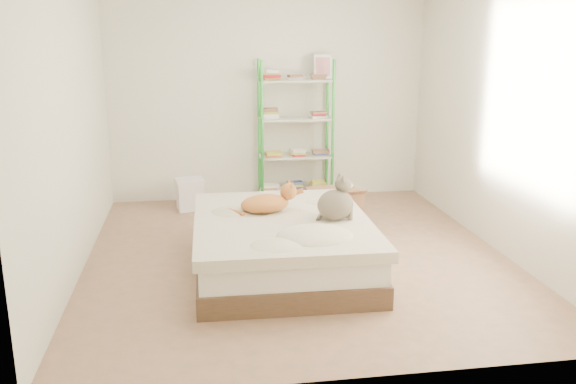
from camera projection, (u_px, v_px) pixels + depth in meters
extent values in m
cube|color=tan|center=(297.00, 255.00, 5.65)|extent=(3.80, 4.20, 0.01)
cube|color=silver|center=(268.00, 92.00, 7.32)|extent=(3.80, 0.01, 2.60)
cube|color=silver|center=(361.00, 166.00, 3.31)|extent=(3.80, 0.01, 2.60)
cube|color=silver|center=(71.00, 120.00, 5.04)|extent=(0.01, 4.20, 2.60)
cube|color=silver|center=(501.00, 111.00, 5.59)|extent=(0.01, 4.20, 2.60)
cube|color=brown|center=(282.00, 260.00, 5.27)|extent=(1.48, 1.84, 0.18)
cube|color=white|center=(282.00, 240.00, 5.22)|extent=(1.44, 1.78, 0.20)
cube|color=beige|center=(282.00, 224.00, 5.18)|extent=(1.51, 1.87, 0.09)
cylinder|color=green|center=(262.00, 134.00, 7.06)|extent=(0.04, 0.04, 1.70)
cylinder|color=green|center=(259.00, 130.00, 7.36)|extent=(0.04, 0.04, 1.70)
cylinder|color=green|center=(333.00, 133.00, 7.18)|extent=(0.04, 0.04, 1.70)
cylinder|color=green|center=(327.00, 129.00, 7.49)|extent=(0.04, 0.04, 1.70)
cube|color=beige|center=(295.00, 192.00, 7.46)|extent=(0.86, 0.34, 0.02)
cube|color=beige|center=(295.00, 156.00, 7.35)|extent=(0.86, 0.34, 0.02)
cube|color=beige|center=(296.00, 119.00, 7.23)|extent=(0.86, 0.34, 0.02)
cube|color=beige|center=(296.00, 81.00, 7.12)|extent=(0.86, 0.34, 0.02)
cube|color=red|center=(271.00, 188.00, 7.40)|extent=(0.20, 0.16, 0.09)
cube|color=red|center=(295.00, 187.00, 7.45)|extent=(0.20, 0.16, 0.09)
cube|color=red|center=(319.00, 187.00, 7.49)|extent=(0.20, 0.16, 0.09)
cube|color=red|center=(271.00, 152.00, 7.29)|extent=(0.20, 0.16, 0.09)
cube|color=red|center=(295.00, 151.00, 7.33)|extent=(0.20, 0.16, 0.09)
cube|color=red|center=(320.00, 151.00, 7.38)|extent=(0.20, 0.16, 0.09)
cube|color=red|center=(270.00, 115.00, 7.17)|extent=(0.20, 0.16, 0.09)
cube|color=red|center=(320.00, 114.00, 7.26)|extent=(0.20, 0.16, 0.09)
cube|color=red|center=(270.00, 76.00, 7.06)|extent=(0.20, 0.16, 0.09)
cube|color=red|center=(296.00, 76.00, 7.10)|extent=(0.20, 0.16, 0.09)
cube|color=red|center=(321.00, 75.00, 7.15)|extent=(0.20, 0.16, 0.09)
cube|color=white|center=(323.00, 67.00, 7.18)|extent=(0.22, 0.06, 0.28)
cube|color=#EA3E5C|center=(323.00, 67.00, 7.16)|extent=(0.17, 0.04, 0.22)
cube|color=olive|center=(334.00, 207.00, 6.52)|extent=(0.58, 0.48, 0.37)
cube|color=#4B2A8D|center=(336.00, 213.00, 6.32)|extent=(0.32, 0.04, 0.08)
cube|color=olive|center=(339.00, 195.00, 6.27)|extent=(0.55, 0.21, 0.12)
cube|color=white|center=(190.00, 195.00, 7.05)|extent=(0.33, 0.29, 0.34)
cube|color=white|center=(189.00, 180.00, 7.00)|extent=(0.36, 0.33, 0.03)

